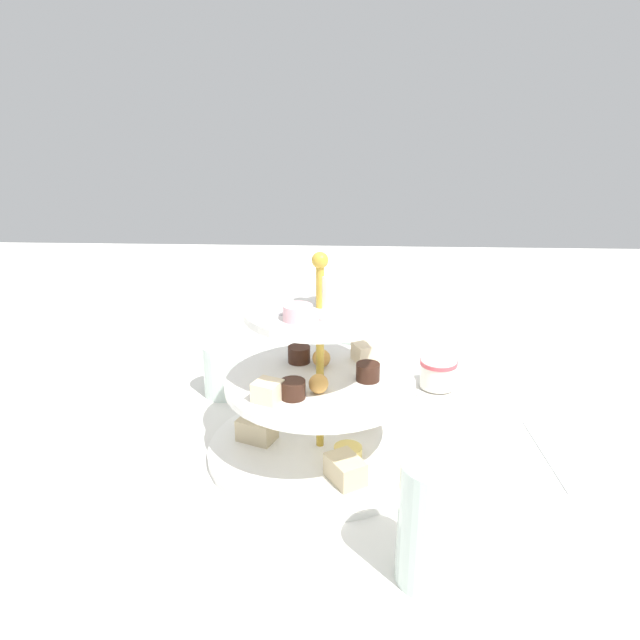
# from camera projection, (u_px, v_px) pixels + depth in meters

# --- Properties ---
(ground_plane) EXTENTS (2.40, 2.40, 0.00)m
(ground_plane) POSITION_uv_depth(u_px,v_px,m) (320.00, 451.00, 0.80)
(ground_plane) COLOR silver
(tiered_serving_stand) EXTENTS (0.29, 0.29, 0.27)m
(tiered_serving_stand) POSITION_uv_depth(u_px,v_px,m) (320.00, 397.00, 0.77)
(tiered_serving_stand) COLOR white
(tiered_serving_stand) RESTS_ON ground_plane
(water_glass_tall_right) EXTENTS (0.07, 0.07, 0.13)m
(water_glass_tall_right) POSITION_uv_depth(u_px,v_px,m) (434.00, 523.00, 0.57)
(water_glass_tall_right) COLOR silver
(water_glass_tall_right) RESTS_ON ground_plane
(water_glass_short_left) EXTENTS (0.06, 0.06, 0.07)m
(water_glass_short_left) POSITION_uv_depth(u_px,v_px,m) (358.00, 355.00, 1.02)
(water_glass_short_left) COLOR silver
(water_glass_short_left) RESTS_ON ground_plane
(teacup_with_saucer) EXTENTS (0.09, 0.09, 0.05)m
(teacup_with_saucer) POSITION_uv_depth(u_px,v_px,m) (438.00, 375.00, 0.96)
(teacup_with_saucer) COLOR white
(teacup_with_saucer) RESTS_ON ground_plane
(butter_knife_left) EXTENTS (0.13, 0.13, 0.00)m
(butter_knife_left) POSITION_uv_depth(u_px,v_px,m) (88.00, 539.00, 0.64)
(butter_knife_left) COLOR silver
(butter_knife_left) RESTS_ON ground_plane
(butter_knife_right) EXTENTS (0.02, 0.17, 0.00)m
(butter_knife_right) POSITION_uv_depth(u_px,v_px,m) (548.00, 454.00, 0.79)
(butter_knife_right) COLOR silver
(butter_knife_right) RESTS_ON ground_plane
(water_glass_mid_back) EXTENTS (0.06, 0.06, 0.08)m
(water_glass_mid_back) POSITION_uv_depth(u_px,v_px,m) (223.00, 370.00, 0.94)
(water_glass_mid_back) COLOR silver
(water_glass_mid_back) RESTS_ON ground_plane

